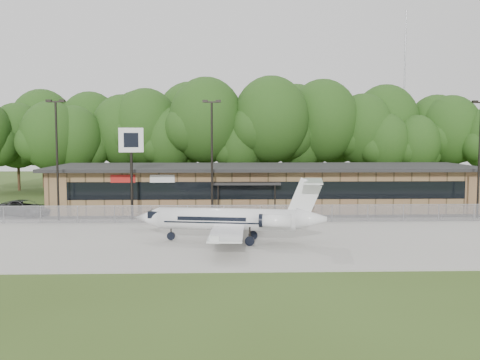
{
  "coord_description": "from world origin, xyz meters",
  "views": [
    {
      "loc": [
        -4.02,
        -28.78,
        7.28
      ],
      "look_at": [
        -2.76,
        12.0,
        3.84
      ],
      "focal_mm": 40.0,
      "sensor_mm": 36.0,
      "label": 1
    }
  ],
  "objects_px": {
    "terminal": "(264,187)",
    "business_jet": "(234,220)",
    "suv": "(24,208)",
    "pole_sign": "(131,150)"
  },
  "relations": [
    {
      "from": "pole_sign",
      "to": "business_jet",
      "type": "bearing_deg",
      "value": -61.38
    },
    {
      "from": "business_jet",
      "to": "terminal",
      "type": "bearing_deg",
      "value": 88.43
    },
    {
      "from": "terminal",
      "to": "pole_sign",
      "type": "relative_size",
      "value": 5.19
    },
    {
      "from": "suv",
      "to": "pole_sign",
      "type": "xyz_separation_m",
      "value": [
        10.15,
        -2.68,
        5.31
      ]
    },
    {
      "from": "terminal",
      "to": "suv",
      "type": "relative_size",
      "value": 7.86
    },
    {
      "from": "business_jet",
      "to": "suv",
      "type": "bearing_deg",
      "value": 154.92
    },
    {
      "from": "suv",
      "to": "terminal",
      "type": "bearing_deg",
      "value": -57.51
    },
    {
      "from": "terminal",
      "to": "business_jet",
      "type": "bearing_deg",
      "value": -100.9
    },
    {
      "from": "pole_sign",
      "to": "terminal",
      "type": "bearing_deg",
      "value": 19.59
    },
    {
      "from": "terminal",
      "to": "suv",
      "type": "xyz_separation_m",
      "value": [
        -22.0,
        -4.47,
        -1.45
      ]
    }
  ]
}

